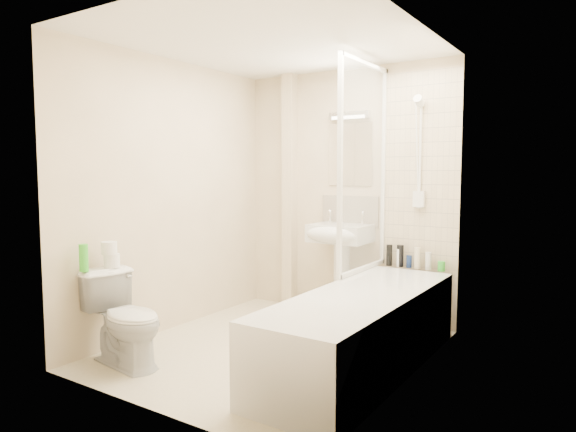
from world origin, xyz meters
The scene contains 26 objects.
floor centered at (0.00, 0.00, 0.00)m, with size 2.50×2.50×0.00m, color beige.
wall_back centered at (0.00, 1.25, 1.20)m, with size 2.20×0.02×2.40m, color beige.
wall_left centered at (-1.10, 0.00, 1.20)m, with size 0.02×2.50×2.40m, color beige.
wall_right centered at (1.10, 0.00, 1.20)m, with size 0.02×2.50×2.40m, color beige.
ceiling centered at (0.00, 0.00, 2.40)m, with size 2.20×2.50×0.02m, color white.
tile_back centered at (0.75, 1.24, 1.42)m, with size 0.70×0.01×1.75m, color beige.
tile_right centered at (1.09, 0.03, 1.42)m, with size 0.01×2.10×1.75m, color beige.
pipe_boxing centered at (-0.62, 1.19, 1.20)m, with size 0.12×0.12×2.40m, color beige.
splashback centered at (0.05, 1.24, 1.03)m, with size 0.60×0.01×0.30m, color beige.
mirror centered at (0.05, 1.24, 1.58)m, with size 0.46×0.01×0.60m, color white.
strip_light centered at (0.05, 1.22, 1.95)m, with size 0.42×0.07×0.07m, color silver.
bathtub centered at (0.75, 0.03, 0.29)m, with size 0.70×2.10×0.55m.
shower_screen centered at (0.40, 0.80, 1.45)m, with size 0.04×0.92×1.80m.
shower_fixture centered at (0.75, 1.19, 1.55)m, with size 0.10×0.16×0.99m.
pedestal_sink centered at (0.05, 1.01, 0.73)m, with size 0.54×0.49×1.04m.
bottle_black_a centered at (0.50, 1.16, 0.65)m, with size 0.05×0.05×0.19m, color black.
bottle_white_a centered at (0.60, 1.16, 0.63)m, with size 0.06×0.06×0.16m, color white.
bottle_black_b centered at (0.60, 1.16, 0.65)m, with size 0.06×0.06×0.20m, color black.
bottle_blue centered at (0.69, 1.16, 0.61)m, with size 0.05×0.05×0.11m, color navy.
bottle_cream centered at (0.76, 1.16, 0.64)m, with size 0.06×0.06×0.19m, color beige.
bottle_white_b centered at (0.86, 1.16, 0.63)m, with size 0.05×0.05×0.16m, color silver.
bottle_green centered at (0.98, 1.16, 0.59)m, with size 0.06×0.06×0.09m, color green.
toilet centered at (-0.72, -0.85, 0.34)m, with size 0.72×0.47×0.69m, color white.
toilet_roll_lower centered at (-0.96, -0.77, 0.74)m, with size 0.12×0.12×0.10m, color white.
toilet_roll_upper centered at (-0.96, -0.80, 0.84)m, with size 0.12×0.12×0.10m, color white.
green_bottle centered at (-0.99, -0.99, 0.79)m, with size 0.06×0.06×0.20m, color green.
Camera 1 is at (2.28, -3.26, 1.42)m, focal length 32.00 mm.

